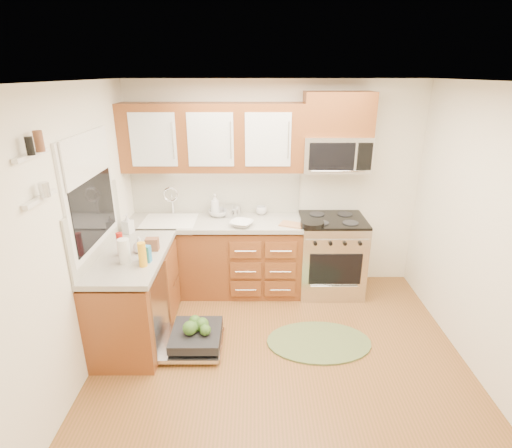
{
  "coord_description": "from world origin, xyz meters",
  "views": [
    {
      "loc": [
        -0.24,
        -2.98,
        2.57
      ],
      "look_at": [
        -0.23,
        0.85,
        1.1
      ],
      "focal_mm": 28.0,
      "sensor_mm": 36.0,
      "label": 1
    }
  ],
  "objects_px": {
    "bowl_a": "(242,224)",
    "cup": "(261,210)",
    "stock_pot": "(231,211)",
    "bowl_b": "(219,213)",
    "cutting_board": "(292,225)",
    "paper_towel_roll": "(124,251)",
    "upper_cabinets": "(212,137)",
    "rug": "(319,342)",
    "sink": "(170,231)",
    "skillet": "(312,224)",
    "dishwasher": "(193,339)",
    "microwave": "(336,153)",
    "range": "(331,255)"
  },
  "relations": [
    {
      "from": "bowl_a",
      "to": "bowl_b",
      "type": "height_order",
      "value": "bowl_b"
    },
    {
      "from": "sink",
      "to": "bowl_b",
      "type": "height_order",
      "value": "bowl_b"
    },
    {
      "from": "cutting_board",
      "to": "cup",
      "type": "distance_m",
      "value": 0.51
    },
    {
      "from": "stock_pot",
      "to": "skillet",
      "type": "bearing_deg",
      "value": -23.29
    },
    {
      "from": "dishwasher",
      "to": "skillet",
      "type": "relative_size",
      "value": 2.62
    },
    {
      "from": "bowl_b",
      "to": "dishwasher",
      "type": "bearing_deg",
      "value": -97.77
    },
    {
      "from": "sink",
      "to": "skillet",
      "type": "xyz_separation_m",
      "value": [
        1.65,
        -0.22,
        0.18
      ]
    },
    {
      "from": "sink",
      "to": "bowl_b",
      "type": "xyz_separation_m",
      "value": [
        0.57,
        0.18,
        0.16
      ]
    },
    {
      "from": "stock_pot",
      "to": "range",
      "type": "bearing_deg",
      "value": -7.99
    },
    {
      "from": "skillet",
      "to": "paper_towel_roll",
      "type": "bearing_deg",
      "value": -154.57
    },
    {
      "from": "upper_cabinets",
      "to": "skillet",
      "type": "xyz_separation_m",
      "value": [
        1.12,
        -0.38,
        -0.9
      ]
    },
    {
      "from": "upper_cabinets",
      "to": "bowl_b",
      "type": "bearing_deg",
      "value": 30.53
    },
    {
      "from": "stock_pot",
      "to": "upper_cabinets",
      "type": "bearing_deg",
      "value": -172.64
    },
    {
      "from": "microwave",
      "to": "dishwasher",
      "type": "bearing_deg",
      "value": -140.93
    },
    {
      "from": "upper_cabinets",
      "to": "rug",
      "type": "relative_size",
      "value": 1.95
    },
    {
      "from": "upper_cabinets",
      "to": "range",
      "type": "bearing_deg",
      "value": -5.89
    },
    {
      "from": "sink",
      "to": "cutting_board",
      "type": "relative_size",
      "value": 2.33
    },
    {
      "from": "dishwasher",
      "to": "cutting_board",
      "type": "bearing_deg",
      "value": 43.18
    },
    {
      "from": "dishwasher",
      "to": "cutting_board",
      "type": "height_order",
      "value": "cutting_board"
    },
    {
      "from": "upper_cabinets",
      "to": "bowl_a",
      "type": "bearing_deg",
      "value": -44.56
    },
    {
      "from": "dishwasher",
      "to": "stock_pot",
      "type": "height_order",
      "value": "stock_pot"
    },
    {
      "from": "stock_pot",
      "to": "cup",
      "type": "bearing_deg",
      "value": 7.76
    },
    {
      "from": "upper_cabinets",
      "to": "rug",
      "type": "distance_m",
      "value": 2.49
    },
    {
      "from": "rug",
      "to": "sink",
      "type": "bearing_deg",
      "value": 147.44
    },
    {
      "from": "upper_cabinets",
      "to": "stock_pot",
      "type": "relative_size",
      "value": 9.92
    },
    {
      "from": "cutting_board",
      "to": "paper_towel_roll",
      "type": "height_order",
      "value": "paper_towel_roll"
    },
    {
      "from": "cup",
      "to": "sink",
      "type": "bearing_deg",
      "value": -168.04
    },
    {
      "from": "upper_cabinets",
      "to": "sink",
      "type": "relative_size",
      "value": 3.31
    },
    {
      "from": "microwave",
      "to": "bowl_b",
      "type": "relative_size",
      "value": 3.06
    },
    {
      "from": "stock_pot",
      "to": "bowl_b",
      "type": "relative_size",
      "value": 0.83
    },
    {
      "from": "skillet",
      "to": "cup",
      "type": "bearing_deg",
      "value": 141.38
    },
    {
      "from": "stock_pot",
      "to": "cup",
      "type": "height_order",
      "value": "stock_pot"
    },
    {
      "from": "upper_cabinets",
      "to": "stock_pot",
      "type": "bearing_deg",
      "value": 7.36
    },
    {
      "from": "cutting_board",
      "to": "bowl_a",
      "type": "bearing_deg",
      "value": -177.42
    },
    {
      "from": "dishwasher",
      "to": "sink",
      "type": "bearing_deg",
      "value": 109.2
    },
    {
      "from": "rug",
      "to": "paper_towel_roll",
      "type": "distance_m",
      "value": 2.11
    },
    {
      "from": "rug",
      "to": "paper_towel_roll",
      "type": "bearing_deg",
      "value": -178.88
    },
    {
      "from": "microwave",
      "to": "sink",
      "type": "xyz_separation_m",
      "value": [
        -1.93,
        -0.13,
        -0.9
      ]
    },
    {
      "from": "range",
      "to": "paper_towel_roll",
      "type": "height_order",
      "value": "paper_towel_roll"
    },
    {
      "from": "microwave",
      "to": "cup",
      "type": "distance_m",
      "value": 1.12
    },
    {
      "from": "skillet",
      "to": "bowl_b",
      "type": "relative_size",
      "value": 1.08
    },
    {
      "from": "dishwasher",
      "to": "bowl_a",
      "type": "relative_size",
      "value": 2.78
    },
    {
      "from": "range",
      "to": "bowl_a",
      "type": "bearing_deg",
      "value": -170.49
    },
    {
      "from": "range",
      "to": "dishwasher",
      "type": "height_order",
      "value": "range"
    },
    {
      "from": "bowl_a",
      "to": "skillet",
      "type": "bearing_deg",
      "value": -3.66
    },
    {
      "from": "bowl_a",
      "to": "cup",
      "type": "height_order",
      "value": "cup"
    },
    {
      "from": "stock_pot",
      "to": "bowl_b",
      "type": "height_order",
      "value": "stock_pot"
    },
    {
      "from": "microwave",
      "to": "stock_pot",
      "type": "bearing_deg",
      "value": 177.64
    },
    {
      "from": "dishwasher",
      "to": "cutting_board",
      "type": "distance_m",
      "value": 1.65
    },
    {
      "from": "upper_cabinets",
      "to": "paper_towel_roll",
      "type": "distance_m",
      "value": 1.66
    }
  ]
}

